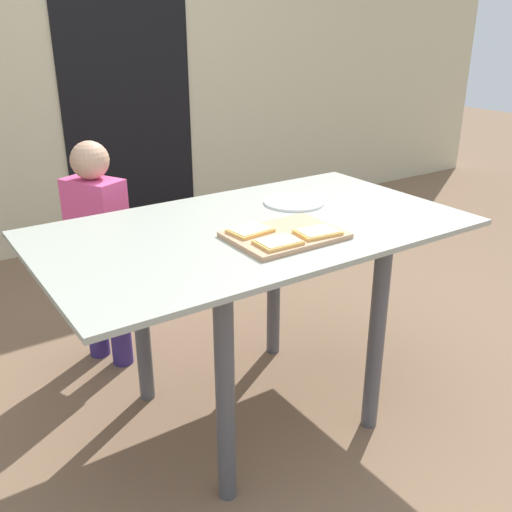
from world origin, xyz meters
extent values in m
plane|color=#7B5F47|center=(0.00, 0.00, 0.00)|extent=(16.00, 16.00, 0.00)
cube|color=beige|center=(0.00, 2.27, 1.29)|extent=(8.00, 0.20, 2.59)
cube|color=black|center=(0.44, 2.16, 1.00)|extent=(0.90, 0.02, 2.00)
cube|color=#9FA497|center=(0.00, 0.00, 0.76)|extent=(1.47, 0.84, 0.02)
cylinder|color=#4C4C51|center=(-0.31, -0.31, 0.38)|extent=(0.06, 0.06, 0.75)
cylinder|color=#4C4C51|center=(0.31, -0.31, 0.38)|extent=(0.06, 0.06, 0.75)
cylinder|color=#4C4C51|center=(-0.31, 0.31, 0.38)|extent=(0.06, 0.06, 0.75)
cylinder|color=#4C4C51|center=(0.31, 0.31, 0.38)|extent=(0.06, 0.06, 0.75)
cube|color=tan|center=(0.02, -0.16, 0.78)|extent=(0.36, 0.26, 0.02)
cube|color=#E9B059|center=(-0.07, -0.09, 0.79)|extent=(0.14, 0.11, 0.01)
cube|color=#F9E99C|center=(-0.07, -0.09, 0.80)|extent=(0.13, 0.10, 0.00)
cube|color=#E9B059|center=(-0.06, -0.22, 0.79)|extent=(0.14, 0.10, 0.01)
cube|color=#F9E99C|center=(-0.06, -0.22, 0.80)|extent=(0.12, 0.09, 0.00)
cube|color=#E9B059|center=(0.10, -0.22, 0.79)|extent=(0.14, 0.11, 0.01)
cube|color=#F9E99C|center=(0.10, -0.22, 0.80)|extent=(0.13, 0.10, 0.00)
cylinder|color=white|center=(0.27, 0.13, 0.78)|extent=(0.23, 0.23, 0.01)
cylinder|color=navy|center=(-0.36, 0.74, 0.21)|extent=(0.09, 0.09, 0.42)
cylinder|color=navy|center=(-0.30, 0.61, 0.21)|extent=(0.09, 0.09, 0.42)
cube|color=#E54C8C|center=(-0.33, 0.68, 0.63)|extent=(0.23, 0.28, 0.42)
sphere|color=tan|center=(-0.33, 0.68, 0.91)|extent=(0.15, 0.15, 0.15)
camera|label=1|loc=(-1.03, -1.54, 1.42)|focal=39.98mm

